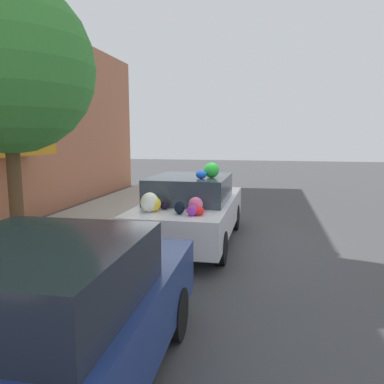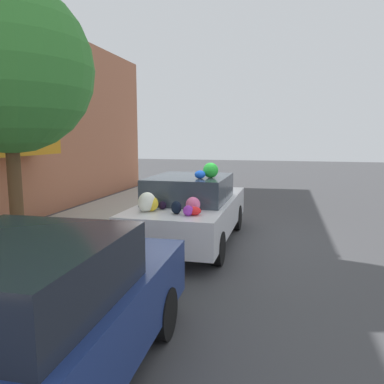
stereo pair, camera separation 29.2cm
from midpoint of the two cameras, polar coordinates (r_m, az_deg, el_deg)
ground_plane at (r=8.55m, az=-1.88°, el=-7.56°), size 60.00×60.00×0.00m
sidewalk_curb at (r=9.53m, az=-17.95°, el=-5.90°), size 24.00×3.20×0.13m
street_tree at (r=7.47m, az=-27.45°, el=16.54°), size 2.97×2.97×4.90m
fire_hydrant at (r=10.66m, az=-8.22°, el=-1.82°), size 0.20×0.20×0.70m
art_car at (r=8.28m, az=-1.10°, el=-2.49°), size 4.42×1.86×1.83m
parked_car_plain at (r=3.67m, az=-23.40°, el=-17.88°), size 4.04×1.97×1.52m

